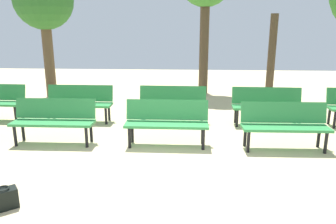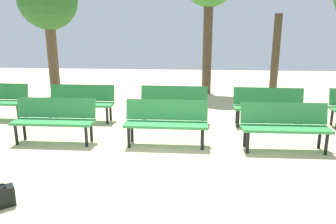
# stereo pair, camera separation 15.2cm
# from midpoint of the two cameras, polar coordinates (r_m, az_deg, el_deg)

# --- Properties ---
(ground_plane) EXTENTS (26.17, 26.17, 0.00)m
(ground_plane) POSITION_cam_midpoint_polar(r_m,az_deg,el_deg) (4.98, -2.28, -12.15)
(ground_plane) COLOR #CCB789
(bench_r0_c1) EXTENTS (1.60, 0.50, 0.87)m
(bench_r0_c1) POSITION_cam_midpoint_polar(r_m,az_deg,el_deg) (6.81, -19.96, -1.03)
(bench_r0_c1) COLOR #2D8442
(bench_r0_c1) RESTS_ON ground_plane
(bench_r0_c2) EXTENTS (1.60, 0.49, 0.87)m
(bench_r0_c2) POSITION_cam_midpoint_polar(r_m,az_deg,el_deg) (6.30, -0.89, -1.38)
(bench_r0_c2) COLOR #2D8442
(bench_r0_c2) RESTS_ON ground_plane
(bench_r0_c3) EXTENTS (1.61, 0.51, 0.87)m
(bench_r0_c3) POSITION_cam_midpoint_polar(r_m,az_deg,el_deg) (6.45, 19.11, -1.82)
(bench_r0_c3) COLOR #2D8442
(bench_r0_c3) RESTS_ON ground_plane
(bench_r1_c1) EXTENTS (1.60, 0.48, 0.87)m
(bench_r1_c1) POSITION_cam_midpoint_polar(r_m,az_deg,el_deg) (8.20, -15.80, 1.87)
(bench_r1_c1) COLOR #2D8442
(bench_r1_c1) RESTS_ON ground_plane
(bench_r1_c2) EXTENTS (1.61, 0.51, 0.87)m
(bench_r1_c2) POSITION_cam_midpoint_polar(r_m,az_deg,el_deg) (7.77, 0.24, 1.73)
(bench_r1_c2) COLOR #2D8442
(bench_r1_c2) RESTS_ON ground_plane
(bench_r1_c3) EXTENTS (1.61, 0.52, 0.87)m
(bench_r1_c3) POSITION_cam_midpoint_polar(r_m,az_deg,el_deg) (7.92, 16.42, 1.37)
(bench_r1_c3) COLOR #2D8442
(bench_r1_c3) RESTS_ON ground_plane
(tree_0) EXTENTS (0.25, 0.25, 2.66)m
(tree_0) POSITION_cam_midpoint_polar(r_m,az_deg,el_deg) (11.29, 17.33, 9.40)
(tree_0) COLOR #4C3A28
(tree_0) RESTS_ON ground_plane
(tree_2) EXTENTS (1.84, 1.84, 3.99)m
(tree_2) POSITION_cam_midpoint_polar(r_m,az_deg,el_deg) (11.44, -21.34, 17.49)
(tree_2) COLOR brown
(tree_2) RESTS_ON ground_plane
(handbag) EXTENTS (0.36, 0.34, 0.29)m
(handbag) POSITION_cam_midpoint_polar(r_m,az_deg,el_deg) (4.79, -27.64, -13.34)
(handbag) COLOR black
(handbag) RESTS_ON ground_plane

